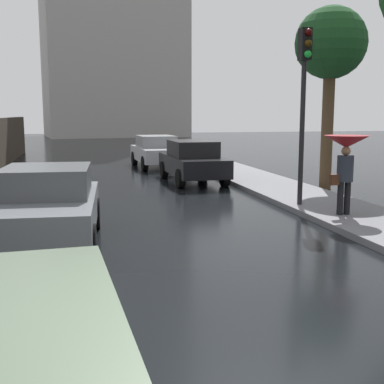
{
  "coord_description": "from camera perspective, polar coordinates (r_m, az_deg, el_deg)",
  "views": [
    {
      "loc": [
        -1.04,
        -2.7,
        2.38
      ],
      "look_at": [
        1.12,
        6.6,
        0.87
      ],
      "focal_mm": 46.4,
      "sensor_mm": 36.0,
      "label": 1
    }
  ],
  "objects": [
    {
      "name": "traffic_light",
      "position": [
        12.51,
        12.75,
        12.04
      ],
      "size": [
        0.26,
        0.39,
        4.26
      ],
      "color": "black",
      "rests_on": "sidewalk_strip"
    },
    {
      "name": "street_tree_mid",
      "position": [
        16.37,
        15.65,
        15.77
      ],
      "size": [
        2.19,
        2.19,
        5.63
      ],
      "color": "#4C3823",
      "rests_on": "ground"
    },
    {
      "name": "car_black_mid_road",
      "position": [
        17.45,
        0.05,
        3.6
      ],
      "size": [
        1.8,
        4.14,
        1.45
      ],
      "rotation": [
        0.0,
        0.0,
        0.02
      ],
      "color": "black",
      "rests_on": "ground"
    },
    {
      "name": "car_silver_behind_camera",
      "position": [
        22.33,
        -4.09,
        4.73
      ],
      "size": [
        1.97,
        4.07,
        1.41
      ],
      "rotation": [
        0.0,
        0.0,
        0.05
      ],
      "color": "#B2B5BA",
      "rests_on": "ground"
    },
    {
      "name": "car_grey_far_ahead",
      "position": [
        9.38,
        -16.32,
        -1.48
      ],
      "size": [
        2.02,
        3.92,
        1.43
      ],
      "rotation": [
        0.0,
        0.0,
        3.07
      ],
      "color": "slate",
      "rests_on": "ground"
    },
    {
      "name": "pedestrian_with_umbrella_near",
      "position": [
        11.48,
        17.26,
        4.41
      ],
      "size": [
        0.99,
        0.99,
        1.77
      ],
      "rotation": [
        0.0,
        0.0,
        3.21
      ],
      "color": "black",
      "rests_on": "sidewalk_strip"
    }
  ]
}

